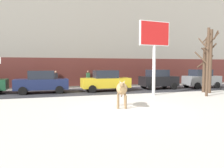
# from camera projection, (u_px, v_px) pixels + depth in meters

# --- Properties ---
(ground_plane) EXTENTS (120.00, 120.00, 0.00)m
(ground_plane) POSITION_uv_depth(u_px,v_px,m) (129.00, 110.00, 11.41)
(ground_plane) COLOR silver
(road_strip) EXTENTS (60.00, 5.60, 0.01)m
(road_strip) POSITION_uv_depth(u_px,v_px,m) (93.00, 91.00, 19.56)
(road_strip) COLOR #333338
(road_strip) RESTS_ON ground
(building_facade) EXTENTS (44.00, 6.10, 13.00)m
(building_facade) POSITION_uv_depth(u_px,v_px,m) (80.00, 28.00, 25.03)
(building_facade) COLOR gray
(building_facade) RESTS_ON ground
(cow_tan) EXTENTS (1.02, 1.92, 1.54)m
(cow_tan) POSITION_uv_depth(u_px,v_px,m) (122.00, 89.00, 11.93)
(cow_tan) COLOR tan
(cow_tan) RESTS_ON ground
(billboard) EXTENTS (2.53, 0.42, 5.56)m
(billboard) POSITION_uv_depth(u_px,v_px,m) (154.00, 38.00, 16.65)
(billboard) COLOR silver
(billboard) RESTS_ON ground
(car_navy_sedan) EXTENTS (4.22, 2.02, 1.84)m
(car_navy_sedan) POSITION_uv_depth(u_px,v_px,m) (41.00, 82.00, 18.07)
(car_navy_sedan) COLOR #19234C
(car_navy_sedan) RESTS_ON ground
(car_yellow_sedan) EXTENTS (4.22, 2.02, 1.84)m
(car_yellow_sedan) POSITION_uv_depth(u_px,v_px,m) (106.00, 81.00, 19.47)
(car_yellow_sedan) COLOR gold
(car_yellow_sedan) RESTS_ON ground
(car_black_hatchback) EXTENTS (3.52, 1.96, 1.86)m
(car_black_hatchback) POSITION_uv_depth(u_px,v_px,m) (158.00, 79.00, 21.27)
(car_black_hatchback) COLOR black
(car_black_hatchback) RESTS_ON ground
(car_grey_hatchback) EXTENTS (3.52, 1.96, 1.86)m
(car_grey_hatchback) POSITION_uv_depth(u_px,v_px,m) (201.00, 79.00, 22.22)
(car_grey_hatchback) COLOR slate
(car_grey_hatchback) RESTS_ON ground
(pedestrian_near_billboard) EXTENTS (0.36, 0.24, 1.73)m
(pedestrian_near_billboard) POSITION_uv_depth(u_px,v_px,m) (88.00, 79.00, 22.39)
(pedestrian_near_billboard) COLOR #282833
(pedestrian_near_billboard) RESTS_ON ground
(pedestrian_by_cars) EXTENTS (0.36, 0.24, 1.73)m
(pedestrian_by_cars) POSITION_uv_depth(u_px,v_px,m) (161.00, 78.00, 24.89)
(pedestrian_by_cars) COLOR #282833
(pedestrian_by_cars) RESTS_ON ground
(pedestrian_far_left) EXTENTS (0.36, 0.24, 1.73)m
(pedestrian_far_left) POSITION_uv_depth(u_px,v_px,m) (56.00, 80.00, 21.44)
(pedestrian_far_left) COLOR #282833
(pedestrian_far_left) RESTS_ON ground
(bare_tree_left_lot) EXTENTS (1.14, 1.13, 5.14)m
(bare_tree_left_lot) POSITION_uv_depth(u_px,v_px,m) (210.00, 59.00, 18.00)
(bare_tree_left_lot) COLOR #4C3828
(bare_tree_left_lot) RESTS_ON ground
(bare_tree_right_lot) EXTENTS (1.26, 1.24, 4.97)m
(bare_tree_right_lot) POSITION_uv_depth(u_px,v_px,m) (208.00, 60.00, 16.15)
(bare_tree_right_lot) COLOR #4C3828
(bare_tree_right_lot) RESTS_ON ground
(bare_tree_far_back) EXTENTS (1.09, 1.20, 3.76)m
(bare_tree_far_back) POSITION_uv_depth(u_px,v_px,m) (204.00, 67.00, 18.60)
(bare_tree_far_back) COLOR #4C3828
(bare_tree_far_back) RESTS_ON ground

